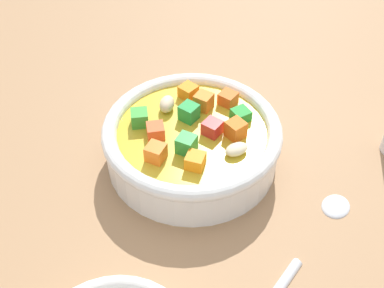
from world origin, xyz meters
TOP-DOWN VIEW (x-y plane):
  - ground_plane at (0.00, 0.00)cm, footprint 140.00×140.00cm
  - soup_bowl_main at (0.00, 0.01)cm, footprint 17.37×17.37cm
  - spoon at (9.98, -11.96)cm, footprint 11.87×21.30cm

SIDE VIEW (x-z plane):
  - ground_plane at x=0.00cm, z-range -2.00..0.00cm
  - spoon at x=9.98cm, z-range -0.02..0.87cm
  - soup_bowl_main at x=0.00cm, z-range -0.22..5.44cm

